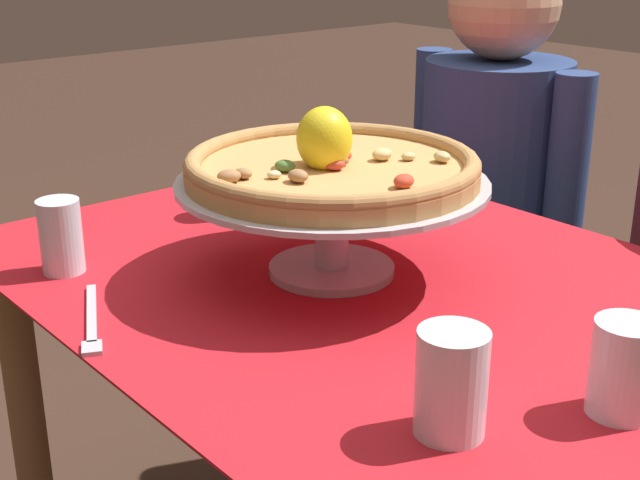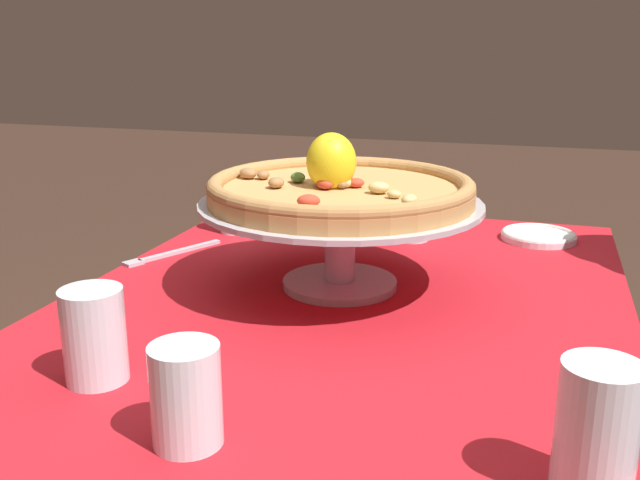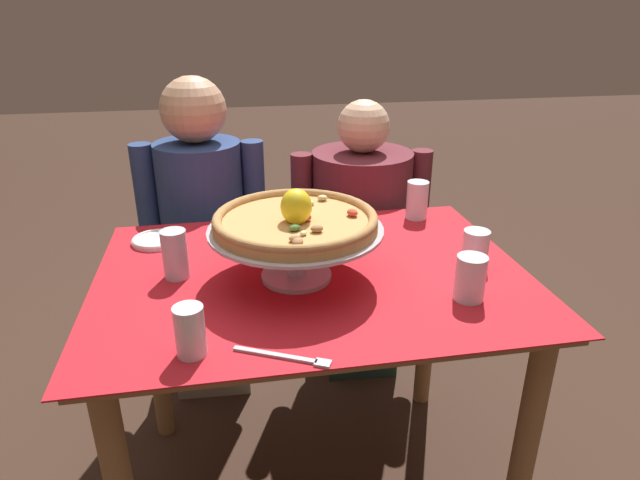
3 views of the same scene
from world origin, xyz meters
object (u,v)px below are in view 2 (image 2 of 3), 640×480
pizza (340,187)px  water_glass_back_right (596,440)px  side_plate (538,235)px  dinner_fork (168,254)px  water_glass_front_left (235,209)px  pizza_stand (340,223)px  water_glass_front_right (95,341)px  water_glass_side_right (186,400)px  water_glass_side_left (413,211)px

pizza → water_glass_back_right: (0.45, 0.36, -0.11)m
pizza → side_plate: size_ratio=2.85×
dinner_fork → side_plate: bearing=115.8°
pizza → water_glass_front_left: bearing=-131.1°
pizza_stand → pizza: pizza is taller
pizza → water_glass_front_left: 0.40m
pizza → water_glass_front_right: bearing=-24.9°
pizza_stand → dinner_fork: (-0.07, -0.34, -0.10)m
pizza_stand → water_glass_front_right: bearing=-25.0°
water_glass_front_left → pizza: bearing=48.9°
water_glass_front_right → water_glass_side_right: bearing=61.5°
pizza_stand → water_glass_front_left: 0.39m
pizza → water_glass_back_right: 0.58m
water_glass_back_right → side_plate: (-0.83, -0.06, -0.04)m
side_plate → dinner_fork: 0.71m
water_glass_back_right → water_glass_front_left: size_ratio=1.15×
side_plate → water_glass_front_left: bearing=-78.2°
water_glass_back_right → water_glass_front_left: (-0.70, -0.65, -0.01)m
dinner_fork → water_glass_front_left: bearing=165.0°
water_glass_side_left → water_glass_side_right: size_ratio=1.25×
water_glass_front_right → side_plate: water_glass_front_right is taller
side_plate → water_glass_front_right: bearing=-32.0°
pizza → dinner_fork: size_ratio=2.13×
pizza → side_plate: 0.51m
water_glass_back_right → water_glass_side_left: size_ratio=0.96×
pizza_stand → water_glass_front_right: pizza_stand is taller
pizza_stand → water_glass_back_right: bearing=38.3°
water_glass_front_left → water_glass_front_right: 0.66m
water_glass_front_left → dinner_fork: water_glass_front_left is taller
pizza_stand → dinner_fork: size_ratio=2.29×
water_glass_side_right → dinner_fork: size_ratio=0.54×
water_glass_front_left → water_glass_side_right: 0.78m
water_glass_front_left → side_plate: size_ratio=0.75×
water_glass_side_right → dinner_fork: (-0.55, -0.33, -0.04)m
water_glass_front_left → dinner_fork: size_ratio=0.56×
water_glass_back_right → water_glass_side_left: 0.81m
pizza → water_glass_side_left: (-0.30, 0.06, -0.10)m
water_glass_front_right → water_glass_back_right: bearing=83.8°
pizza_stand → pizza: 0.06m
water_glass_front_right → side_plate: size_ratio=0.78×
water_glass_front_right → pizza: bearing=155.1°
pizza → side_plate: (-0.38, 0.30, -0.15)m
pizza_stand → dinner_fork: pizza_stand is taller
pizza_stand → side_plate: pizza_stand is taller
water_glass_front_left → dinner_fork: 0.20m
pizza → water_glass_side_left: size_ratio=3.18×
water_glass_side_left → water_glass_front_right: water_glass_side_left is taller
pizza → dinner_fork: bearing=-101.1°
water_glass_back_right → water_glass_side_right: size_ratio=1.20×
water_glass_front_left → water_glass_side_left: water_glass_side_left is taller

